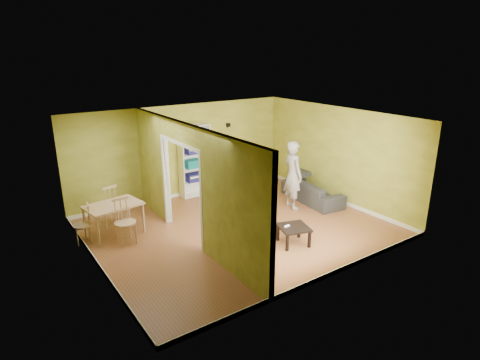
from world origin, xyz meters
The scene contains 16 objects.
room_shell centered at (0.00, 0.00, 1.30)m, with size 6.50×6.50×6.50m.
partition centered at (-1.20, 0.00, 1.30)m, with size 0.22×5.50×2.60m, color #B4B543, non-canonical shape.
wall_speaker centered at (1.50, 2.69, 1.90)m, with size 0.10×0.10×0.10m, color black.
sofa centered at (2.70, 0.30, 0.37)m, with size 0.84×1.96×0.75m, color #26252B.
person centered at (1.92, 0.25, 1.06)m, with size 0.60×0.77×2.13m, color slate.
bookshelf centered at (0.26, 2.61, 1.03)m, with size 0.87×0.38×2.06m.
paper_box_navy_a centered at (0.23, 2.56, 0.55)m, with size 0.44×0.29×0.23m, color navy.
paper_box_teal centered at (0.22, 2.56, 0.95)m, with size 0.44×0.29×0.22m, color #178464.
paper_box_navy_b centered at (0.23, 2.56, 1.35)m, with size 0.41×0.27×0.21m, color navy.
paper_box_navy_c centered at (0.26, 2.56, 1.59)m, with size 0.46×0.30×0.23m, color navy.
coffee_table centered at (0.52, -1.36, 0.35)m, with size 0.61×0.61×0.41m.
game_controller centered at (0.40, -1.28, 0.42)m, with size 0.14×0.04×0.03m, color white.
dining_table centered at (-2.50, 1.29, 0.66)m, with size 1.18×0.79×0.74m.
chair_left centered at (-3.19, 1.28, 0.44)m, with size 0.40×0.40×0.88m, color tan, non-canonical shape.
chair_near centered at (-2.43, 0.74, 0.50)m, with size 0.46×0.46×1.00m, color tan, non-canonical shape.
chair_far centered at (-2.45, 1.92, 0.51)m, with size 0.47×0.47×1.02m, color tan, non-canonical shape.
Camera 1 is at (-4.89, -7.16, 4.03)m, focal length 30.00 mm.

